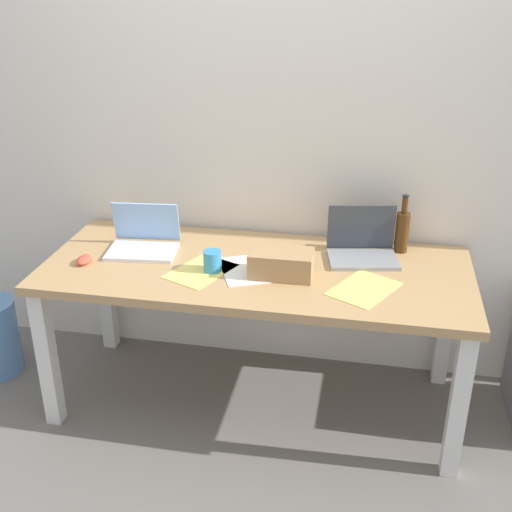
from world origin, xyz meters
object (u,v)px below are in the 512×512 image
at_px(laptop_left, 143,241).
at_px(beer_bottle, 402,230).
at_px(laptop_right, 362,248).
at_px(cardboard_box, 281,264).
at_px(computer_mouse, 84,260).
at_px(coffee_mug, 212,261).
at_px(desk, 256,283).

relative_size(laptop_left, beer_bottle, 1.21).
xyz_separation_m(laptop_right, cardboard_box, (-0.34, -0.25, 0.00)).
bearing_deg(computer_mouse, cardboard_box, 2.26).
distance_m(laptop_right, cardboard_box, 0.42).
height_order(beer_bottle, cardboard_box, beer_bottle).
distance_m(laptop_left, cardboard_box, 0.69).
height_order(computer_mouse, cardboard_box, cardboard_box).
height_order(cardboard_box, coffee_mug, cardboard_box).
bearing_deg(beer_bottle, laptop_right, -147.64).
bearing_deg(coffee_mug, beer_bottle, 24.71).
bearing_deg(laptop_left, beer_bottle, 10.51).
relative_size(desk, coffee_mug, 20.09).
height_order(laptop_left, computer_mouse, laptop_left).
bearing_deg(coffee_mug, desk, 25.37).
relative_size(laptop_left, laptop_right, 0.98).
relative_size(computer_mouse, cardboard_box, 0.37).
bearing_deg(laptop_right, cardboard_box, -143.54).
relative_size(computer_mouse, coffee_mug, 1.05).
bearing_deg(beer_bottle, coffee_mug, -155.29).
distance_m(computer_mouse, cardboard_box, 0.89).
relative_size(desk, laptop_right, 5.52).
bearing_deg(computer_mouse, laptop_right, 12.79).
xyz_separation_m(cardboard_box, coffee_mug, (-0.30, -0.01, -0.01)).
bearing_deg(computer_mouse, laptop_left, 39.87).
bearing_deg(laptop_right, coffee_mug, -157.58).
bearing_deg(laptop_left, cardboard_box, -11.68).
height_order(desk, laptop_right, laptop_right).
bearing_deg(desk, laptop_left, 172.78).
bearing_deg(beer_bottle, cardboard_box, -144.90).
height_order(beer_bottle, coffee_mug, beer_bottle).
distance_m(desk, laptop_left, 0.57).
distance_m(desk, coffee_mug, 0.24).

